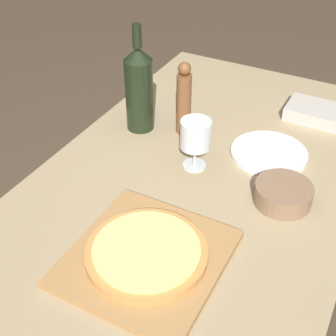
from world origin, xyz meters
name	(u,v)px	position (x,y,z in m)	size (l,w,h in m)	color
dining_table	(178,226)	(0.00, 0.00, 0.64)	(0.88, 1.80, 0.72)	#9E8966
cutting_board	(147,258)	(0.02, -0.21, 0.73)	(0.34, 0.36, 0.02)	#A87A47
pizza	(146,252)	(0.02, -0.21, 0.75)	(0.28, 0.28, 0.02)	#C68947
wine_bottle	(139,88)	(-0.29, 0.29, 0.87)	(0.09, 0.09, 0.35)	black
pepper_mill	(184,100)	(-0.15, 0.33, 0.84)	(0.05, 0.05, 0.24)	brown
wine_glass	(196,135)	(-0.04, 0.18, 0.83)	(0.09, 0.09, 0.15)	silver
small_bowl	(283,194)	(0.24, 0.14, 0.75)	(0.15, 0.15, 0.05)	#84664C
dinner_plate	(269,153)	(0.14, 0.33, 0.73)	(0.23, 0.23, 0.01)	white
food_container	(316,113)	(0.21, 0.61, 0.75)	(0.19, 0.13, 0.04)	#BCB7AD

